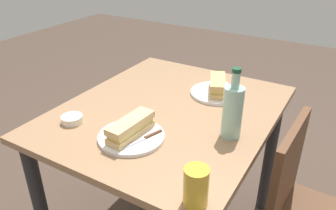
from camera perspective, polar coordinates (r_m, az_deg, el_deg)
dining_table at (r=1.54m, az=-0.00°, el=-4.74°), size 1.05×0.88×0.78m
plate_near at (r=1.62m, az=8.36°, el=2.05°), size 0.25×0.25×0.01m
baguette_sandwich_near at (r=1.61m, az=8.46°, el=3.38°), size 0.21×0.14×0.07m
knife_near at (r=1.63m, az=10.42°, el=2.43°), size 0.17×0.07×0.01m
plate_far at (r=1.28m, az=-6.35°, el=-5.40°), size 0.25×0.25×0.01m
baguette_sandwich_far at (r=1.26m, az=-6.45°, el=-3.82°), size 0.22×0.08×0.07m
knife_far at (r=1.25m, az=-3.94°, el=-5.63°), size 0.17×0.07×0.01m
water_bottle at (r=1.26m, az=11.00°, el=-0.95°), size 0.08×0.08×0.28m
beer_glass at (r=0.97m, az=4.81°, el=-13.72°), size 0.07×0.07×0.12m
olive_bowl at (r=1.43m, az=-16.09°, el=-2.37°), size 0.09×0.09×0.03m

